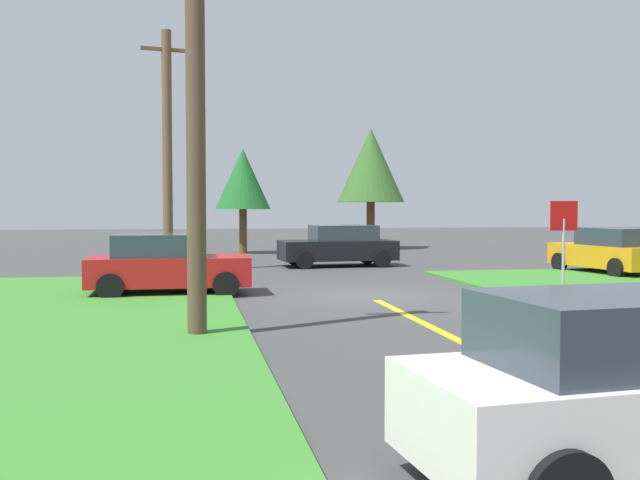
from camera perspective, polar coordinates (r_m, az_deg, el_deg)
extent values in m
plane|color=#414141|center=(19.49, 3.66, -4.33)|extent=(120.00, 120.00, 0.00)
cube|color=yellow|center=(11.98, 13.05, -8.75)|extent=(0.20, 14.00, 0.01)
cylinder|color=#9EA0A8|center=(18.79, 18.33, -1.56)|extent=(0.07, 0.07, 2.06)
cube|color=red|center=(18.75, 18.37, 1.79)|extent=(0.72, 0.07, 0.72)
cube|color=orange|center=(27.46, 21.34, -1.15)|extent=(2.40, 4.51, 0.76)
cube|color=#2D3842|center=(27.13, 21.90, 0.24)|extent=(1.89, 2.57, 0.60)
cylinder|color=black|center=(28.07, 18.06, -1.64)|extent=(0.32, 0.71, 0.68)
cylinder|color=black|center=(29.14, 20.75, -1.52)|extent=(0.32, 0.71, 0.68)
cylinder|color=black|center=(25.82, 21.99, -2.05)|extent=(0.32, 0.71, 0.68)
cube|color=black|center=(28.98, 1.35, -0.79)|extent=(4.60, 2.25, 0.76)
cube|color=#2D3842|center=(29.01, 1.81, 0.56)|extent=(2.57, 1.89, 0.60)
cylinder|color=black|center=(27.69, -1.19, -1.56)|extent=(0.69, 0.26, 0.68)
cylinder|color=black|center=(29.60, -2.00, -1.30)|extent=(0.69, 0.26, 0.68)
cylinder|color=black|center=(28.50, 4.83, -1.45)|extent=(0.69, 0.26, 0.68)
cylinder|color=black|center=(30.36, 3.66, -1.20)|extent=(0.69, 0.26, 0.68)
cube|color=#2D3842|center=(6.76, 22.89, -6.35)|extent=(2.49, 1.73, 0.60)
cylinder|color=black|center=(7.05, 10.47, -14.00)|extent=(0.70, 0.28, 0.68)
cube|color=red|center=(20.01, -11.59, -2.35)|extent=(4.23, 1.92, 0.76)
cube|color=#2D3842|center=(19.97, -12.43, -0.42)|extent=(2.33, 1.69, 0.60)
cylinder|color=black|center=(20.99, -7.60, -2.92)|extent=(0.68, 0.22, 0.68)
cylinder|color=black|center=(19.13, -7.32, -3.45)|extent=(0.68, 0.22, 0.68)
cylinder|color=black|center=(21.05, -15.46, -2.97)|extent=(0.68, 0.22, 0.68)
cylinder|color=black|center=(19.19, -15.95, -3.51)|extent=(0.68, 0.22, 0.68)
cylinder|color=brown|center=(13.40, -9.62, 9.81)|extent=(0.34, 0.34, 8.08)
cylinder|color=brown|center=(26.89, -11.75, 6.69)|extent=(0.35, 0.35, 8.59)
cube|color=brown|center=(27.39, -11.82, 14.24)|extent=(1.79, 0.45, 0.12)
cylinder|color=brown|center=(41.12, 3.94, 1.14)|extent=(0.46, 0.46, 2.61)
cone|color=#336125|center=(41.18, 3.96, 5.82)|extent=(3.73, 3.73, 4.11)
cylinder|color=brown|center=(37.19, -5.98, 0.68)|extent=(0.39, 0.39, 2.23)
cone|color=#1B6125|center=(37.19, -6.00, 4.75)|extent=(2.77, 2.77, 3.05)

